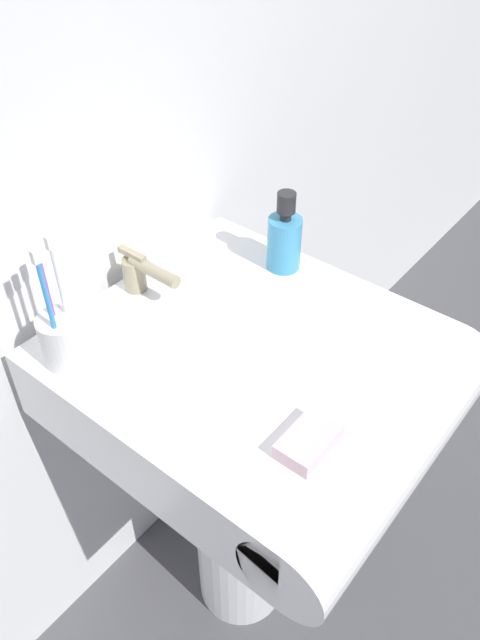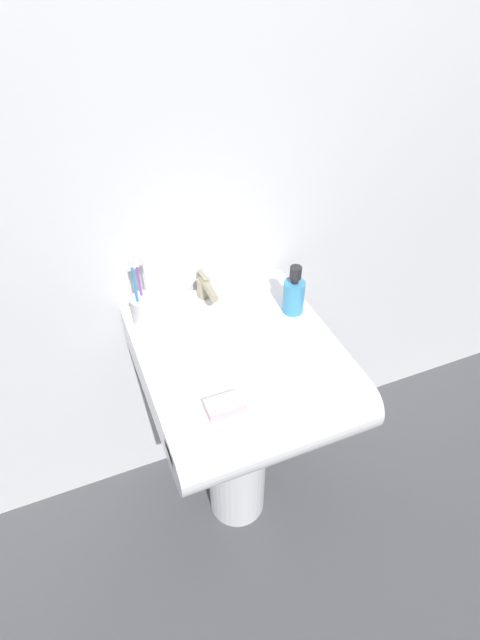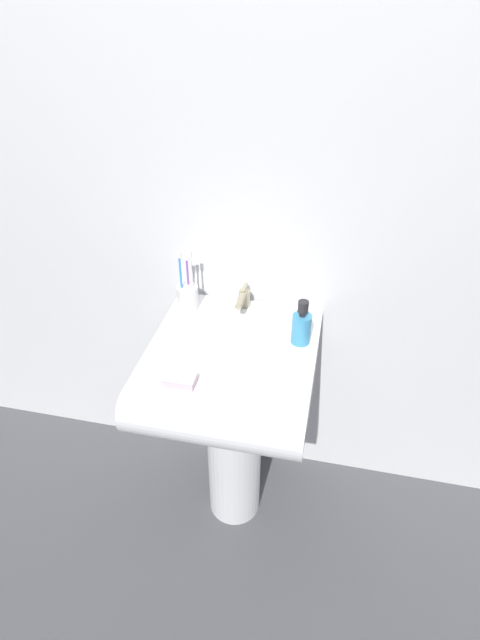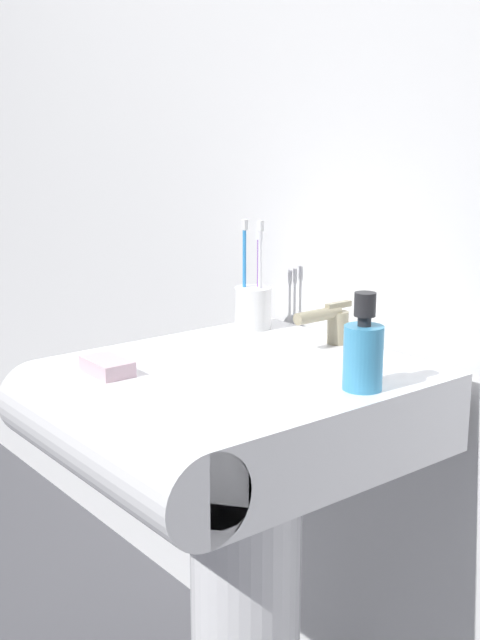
% 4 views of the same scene
% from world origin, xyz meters
% --- Properties ---
extents(ground_plane, '(6.00, 6.00, 0.00)m').
position_xyz_m(ground_plane, '(0.00, 0.00, 0.00)').
color(ground_plane, '#4C4C51').
rests_on(ground_plane, ground).
extents(wall_back, '(5.00, 0.05, 2.40)m').
position_xyz_m(wall_back, '(0.00, 0.30, 1.20)').
color(wall_back, white).
rests_on(wall_back, ground).
extents(sink_pedestal, '(0.19, 0.19, 0.67)m').
position_xyz_m(sink_pedestal, '(0.00, 0.00, 0.33)').
color(sink_pedestal, white).
rests_on(sink_pedestal, ground).
extents(sink_basin, '(0.51, 0.58, 0.13)m').
position_xyz_m(sink_basin, '(0.00, -0.05, 0.73)').
color(sink_basin, white).
rests_on(sink_basin, sink_pedestal).
extents(faucet, '(0.04, 0.13, 0.08)m').
position_xyz_m(faucet, '(-0.01, 0.20, 0.84)').
color(faucet, tan).
rests_on(faucet, sink_basin).
extents(toothbrush_cup, '(0.07, 0.07, 0.21)m').
position_xyz_m(toothbrush_cup, '(-0.20, 0.17, 0.85)').
color(toothbrush_cup, white).
rests_on(toothbrush_cup, sink_basin).
extents(soap_bottle, '(0.06, 0.06, 0.15)m').
position_xyz_m(soap_bottle, '(0.20, 0.06, 0.86)').
color(soap_bottle, '#3F99CC').
rests_on(soap_bottle, sink_basin).
extents(bar_soap, '(0.09, 0.05, 0.02)m').
position_xyz_m(bar_soap, '(-0.11, -0.20, 0.81)').
color(bar_soap, silver).
rests_on(bar_soap, sink_basin).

